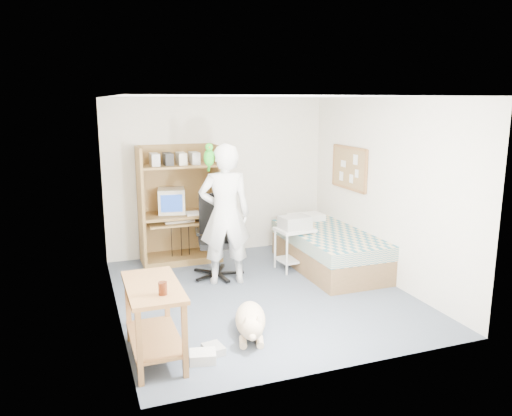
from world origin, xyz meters
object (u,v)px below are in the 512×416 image
Objects in this scene: side_desk at (154,310)px; printer_cart at (295,242)px; office_chair at (217,247)px; dog at (251,321)px; computer_hutch at (179,209)px; bed at (328,249)px; person at (225,215)px.

side_desk reaches higher than printer_cart.
office_chair reaches higher than dog.
computer_hutch is 2.87× the size of printer_cart.
office_chair is 1.97m from dog.
office_chair is at bearing 171.02° from bed.
computer_hutch is at bearing -61.41° from person.
printer_cart is (1.11, 0.17, -0.54)m from person.
person reaches higher than dog.
dog is (-1.82, -1.68, -0.12)m from bed.
dog is at bearing -137.28° from bed.
dog is (0.18, -2.81, -0.66)m from computer_hutch.
office_chair reaches higher than printer_cart.
printer_cart is (1.32, 1.80, 0.25)m from dog.
person is at bearing -178.18° from bed.
bed is at bearing 1.23° from office_chair.
computer_hutch is 3.08m from side_desk.
dog is (-0.21, -1.63, -0.79)m from person.
office_chair reaches higher than bed.
office_chair is (1.20, 2.08, -0.08)m from side_desk.
bed is at bearing 59.90° from dog.
side_desk is (-2.85, -1.82, 0.21)m from bed.
person is (0.04, -0.31, 0.55)m from office_chair.
side_desk is (-0.85, -2.94, -0.33)m from computer_hutch.
computer_hutch reaches higher than bed.
side_desk is 0.87× the size of office_chair.
side_desk is 2.40m from office_chair.
bed is 1.75× the size of office_chair.
side_desk is at bearing -155.46° from dog.
person is (-1.61, -0.05, 0.67)m from bed.
bed is 0.53m from printer_cart.
person is at bearing -72.69° from office_chair.
printer_cart reaches higher than dog.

